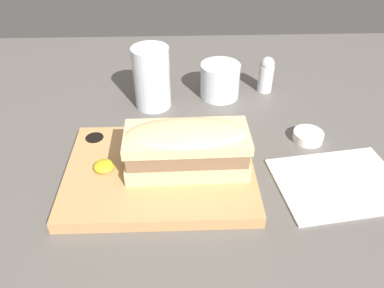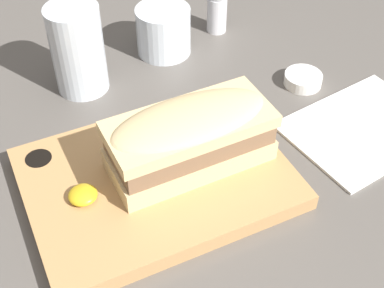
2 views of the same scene
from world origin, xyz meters
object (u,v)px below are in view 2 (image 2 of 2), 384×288
Objects in this scene: condiment_dish at (303,79)px; water_glass at (79,55)px; sandwich at (190,136)px; napkin at (364,128)px; serving_board at (156,178)px; salt_shaker at (217,8)px; wine_glass at (164,33)px.

water_glass is at bearing 155.51° from condiment_dish.
sandwich is 0.89× the size of napkin.
serving_board is 5.51× the size of condiment_dish.
salt_shaker reaches higher than serving_board.
water_glass reaches higher than salt_shaker.
condiment_dish is at bearing 21.96° from sandwich.
water_glass is 1.52× the size of wine_glass.
napkin is 2.70× the size of salt_shaker.
salt_shaker is (22.13, 27.13, 3.00)cm from serving_board.
napkin is 30.89cm from salt_shaker.
water_glass reaches higher than condiment_dish.
salt_shaker is at bearing 102.05° from napkin.
water_glass reaches higher than wine_glass.
wine_glass is at bearing 64.61° from serving_board.
water_glass is (-2.07, 21.97, 4.42)cm from serving_board.
serving_board is 1.39× the size of napkin.
salt_shaker reaches higher than wine_glass.
condiment_dish is at bearing 98.71° from napkin.
serving_board reaches higher than condiment_dish.
condiment_dish is (14.75, -16.41, -2.44)cm from wine_glass.
salt_shaker is 19.13cm from condiment_dish.
sandwich is 32.62cm from salt_shaker.
sandwich is at bearing -158.04° from condiment_dish.
water_glass is 31.99cm from condiment_dish.
sandwich is 23.07cm from water_glass.
wine_glass reaches higher than napkin.
wine_glass is 1.04× the size of salt_shaker.
sandwich reaches higher than napkin.
napkin is 3.95× the size of condiment_dish.
sandwich is 25.01cm from napkin.
sandwich reaches higher than salt_shaker.
salt_shaker is at bearing 56.99° from sandwich.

